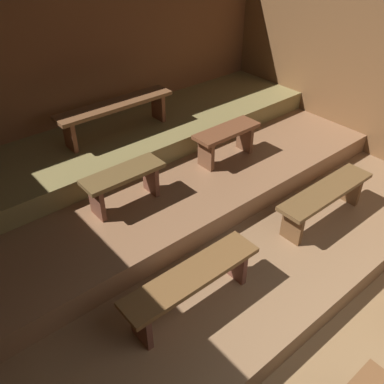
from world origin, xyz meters
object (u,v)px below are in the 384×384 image
Objects in this scene: bench_lower_right at (325,196)px; bench_middle_left at (124,180)px; bench_lower_left at (192,281)px; bench_middle_right at (227,137)px; bench_upper_center at (116,109)px.

bench_lower_right is 2.08m from bench_middle_left.
bench_lower_left is 1.49× the size of bench_middle_right.
bench_middle_right is at bearing 98.55° from bench_lower_right.
bench_upper_center is (-1.08, 2.27, 0.50)m from bench_lower_right.
bench_middle_right is (-0.19, 1.29, 0.23)m from bench_lower_right.
bench_lower_right is at bearing -64.59° from bench_upper_center.
bench_lower_left is at bearing -141.29° from bench_middle_right.
bench_lower_left is at bearing 180.00° from bench_lower_right.
bench_middle_right is at bearing 0.00° from bench_middle_left.
bench_upper_center is (0.73, 2.27, 0.50)m from bench_lower_left.
bench_middle_left is 1.42m from bench_middle_right.
bench_lower_left is 2.08m from bench_middle_right.
bench_lower_left is at bearing -107.80° from bench_upper_center.
bench_lower_right is 2.56m from bench_upper_center.
bench_lower_left is 1.49× the size of bench_middle_left.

